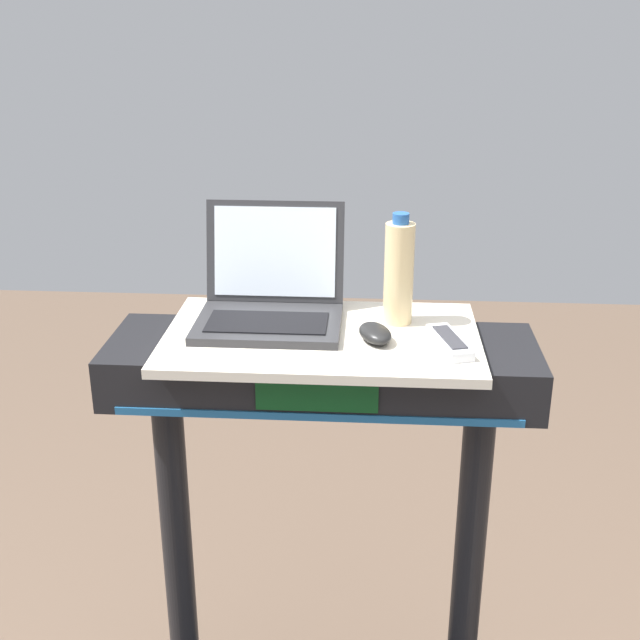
% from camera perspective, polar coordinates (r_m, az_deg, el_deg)
% --- Properties ---
extents(desk_board, '(0.65, 0.40, 0.02)m').
position_cam_1_polar(desk_board, '(1.70, 0.11, -1.27)').
color(desk_board, beige).
rests_on(desk_board, treadmill_base).
extents(laptop, '(0.30, 0.28, 0.24)m').
position_cam_1_polar(laptop, '(1.75, -3.47, 1.46)').
color(laptop, '#2D2D30').
rests_on(laptop, desk_board).
extents(computer_mouse, '(0.09, 0.11, 0.03)m').
position_cam_1_polar(computer_mouse, '(1.65, 3.88, -0.93)').
color(computer_mouse, black).
rests_on(computer_mouse, desk_board).
extents(water_bottle, '(0.06, 0.06, 0.24)m').
position_cam_1_polar(water_bottle, '(1.72, 5.54, 3.35)').
color(water_bottle, beige).
rests_on(water_bottle, desk_board).
extents(tv_remote, '(0.09, 0.17, 0.02)m').
position_cam_1_polar(tv_remote, '(1.64, 9.04, -1.53)').
color(tv_remote, silver).
rests_on(tv_remote, desk_board).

